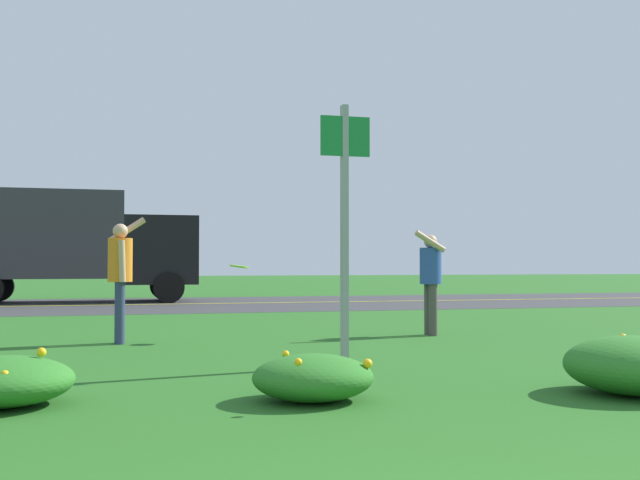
# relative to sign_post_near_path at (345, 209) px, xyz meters

# --- Properties ---
(ground_plane) EXTENTS (120.00, 120.00, 0.00)m
(ground_plane) POSITION_rel_sign_post_near_path_xyz_m (-0.99, 3.55, -1.73)
(ground_plane) COLOR #26601E
(highway_strip) EXTENTS (120.00, 8.30, 0.01)m
(highway_strip) POSITION_rel_sign_post_near_path_xyz_m (-0.99, 13.51, -1.73)
(highway_strip) COLOR #38383A
(highway_strip) RESTS_ON ground
(highway_center_stripe) EXTENTS (120.00, 0.16, 0.00)m
(highway_center_stripe) POSITION_rel_sign_post_near_path_xyz_m (-0.99, 13.51, -1.72)
(highway_center_stripe) COLOR yellow
(highway_center_stripe) RESTS_ON ground
(daylily_clump_near_camera) EXTENTS (1.17, 1.20, 0.52)m
(daylily_clump_near_camera) POSITION_rel_sign_post_near_path_xyz_m (1.89, -2.37, -1.48)
(daylily_clump_near_camera) COLOR #2D7526
(daylily_clump_near_camera) RESTS_ON ground
(daylily_clump_front_left) EXTENTS (1.00, 0.92, 0.41)m
(daylily_clump_front_left) POSITION_rel_sign_post_near_path_xyz_m (-0.86, -1.97, -1.54)
(daylily_clump_front_left) COLOR #2D7526
(daylily_clump_front_left) RESTS_ON ground
(daylily_clump_front_center) EXTENTS (1.12, 1.10, 0.45)m
(daylily_clump_front_center) POSITION_rel_sign_post_near_path_xyz_m (-3.30, -1.56, -1.54)
(daylily_clump_front_center) COLOR #2D7526
(daylily_clump_front_center) RESTS_ON ground
(sign_post_near_path) EXTENTS (0.56, 0.10, 2.88)m
(sign_post_near_path) POSITION_rel_sign_post_near_path_xyz_m (0.00, 0.00, 0.00)
(sign_post_near_path) COLOR #93969B
(sign_post_near_path) RESTS_ON ground
(person_thrower_orange_shirt) EXTENTS (0.53, 0.49, 1.80)m
(person_thrower_orange_shirt) POSITION_rel_sign_post_near_path_xyz_m (-2.37, 3.11, -0.71)
(person_thrower_orange_shirt) COLOR orange
(person_thrower_orange_shirt) RESTS_ON ground
(person_catcher_blue_shirt) EXTENTS (0.52, 0.49, 1.64)m
(person_catcher_blue_shirt) POSITION_rel_sign_post_near_path_xyz_m (2.36, 3.16, -0.79)
(person_catcher_blue_shirt) COLOR #2D4C9E
(person_catcher_blue_shirt) RESTS_ON ground
(frisbee_lime) EXTENTS (0.28, 0.28, 0.07)m
(frisbee_lime) POSITION_rel_sign_post_near_path_xyz_m (-0.68, 3.14, -0.65)
(frisbee_lime) COLOR #8CD133
(box_truck_black) EXTENTS (6.70, 2.46, 3.20)m
(box_truck_black) POSITION_rel_sign_post_near_path_xyz_m (-3.61, 15.38, 0.07)
(box_truck_black) COLOR black
(box_truck_black) RESTS_ON ground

